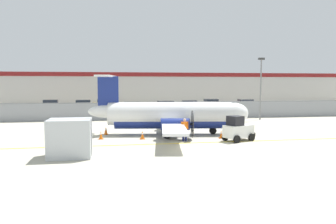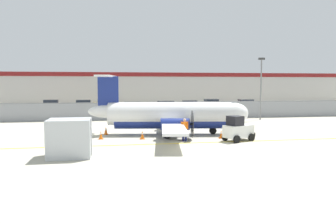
# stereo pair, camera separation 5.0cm
# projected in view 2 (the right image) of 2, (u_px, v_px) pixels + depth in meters

# --- Properties ---
(ground_plane) EXTENTS (140.00, 140.00, 0.01)m
(ground_plane) POSITION_uv_depth(u_px,v_px,m) (193.00, 143.00, 23.44)
(ground_plane) COLOR #B2AD99
(perimeter_fence) EXTENTS (98.00, 0.10, 2.10)m
(perimeter_fence) POSITION_uv_depth(u_px,v_px,m) (161.00, 110.00, 39.06)
(perimeter_fence) COLOR gray
(perimeter_fence) RESTS_ON ground
(parking_lot_strip) EXTENTS (98.00, 17.00, 0.12)m
(parking_lot_strip) POSITION_uv_depth(u_px,v_px,m) (150.00, 111.00, 50.44)
(parking_lot_strip) COLOR #38383A
(parking_lot_strip) RESTS_ON ground
(background_building) EXTENTS (91.00, 8.10, 6.50)m
(background_building) POSITION_uv_depth(u_px,v_px,m) (140.00, 89.00, 68.33)
(background_building) COLOR beige
(background_building) RESTS_ON ground
(commuter_airplane) EXTENTS (13.45, 16.06, 4.92)m
(commuter_airplane) POSITION_uv_depth(u_px,v_px,m) (173.00, 115.00, 27.32)
(commuter_airplane) COLOR white
(commuter_airplane) RESTS_ON ground
(baggage_tug) EXTENTS (2.57, 2.08, 1.88)m
(baggage_tug) POSITION_uv_depth(u_px,v_px,m) (238.00, 129.00, 24.22)
(baggage_tug) COLOR silver
(baggage_tug) RESTS_ON ground
(ground_crew_worker) EXTENTS (0.55, 0.38, 1.70)m
(ground_crew_worker) POSITION_uv_depth(u_px,v_px,m) (185.00, 128.00, 24.06)
(ground_crew_worker) COLOR #191E4C
(ground_crew_worker) RESTS_ON ground
(cargo_container) EXTENTS (2.44, 2.00, 2.20)m
(cargo_container) POSITION_uv_depth(u_px,v_px,m) (70.00, 138.00, 18.90)
(cargo_container) COLOR #B7BCC1
(cargo_container) RESTS_ON ground
(traffic_cone_near_left) EXTENTS (0.36, 0.36, 0.64)m
(traffic_cone_near_left) POSITION_uv_depth(u_px,v_px,m) (101.00, 135.00, 25.05)
(traffic_cone_near_left) COLOR orange
(traffic_cone_near_left) RESTS_ON ground
(traffic_cone_near_right) EXTENTS (0.36, 0.36, 0.64)m
(traffic_cone_near_right) POSITION_uv_depth(u_px,v_px,m) (106.00, 131.00, 27.35)
(traffic_cone_near_right) COLOR orange
(traffic_cone_near_right) RESTS_ON ground
(traffic_cone_far_left) EXTENTS (0.36, 0.36, 0.64)m
(traffic_cone_far_left) POSITION_uv_depth(u_px,v_px,m) (142.00, 135.00, 25.06)
(traffic_cone_far_left) COLOR orange
(traffic_cone_far_left) RESTS_ON ground
(traffic_cone_far_right) EXTENTS (0.36, 0.36, 0.64)m
(traffic_cone_far_right) POSITION_uv_depth(u_px,v_px,m) (221.00, 134.00, 25.44)
(traffic_cone_far_right) COLOR orange
(traffic_cone_far_right) RESTS_ON ground
(parked_car_0) EXTENTS (4.32, 2.25, 1.58)m
(parked_car_0) POSITION_uv_depth(u_px,v_px,m) (50.00, 105.00, 52.40)
(parked_car_0) COLOR red
(parked_car_0) RESTS_ON parking_lot_strip
(parked_car_1) EXTENTS (4.22, 2.03, 1.58)m
(parked_car_1) POSITION_uv_depth(u_px,v_px,m) (83.00, 105.00, 52.10)
(parked_car_1) COLOR #B28C19
(parked_car_1) RESTS_ON parking_lot_strip
(parked_car_2) EXTENTS (4.29, 2.19, 1.58)m
(parked_car_2) POSITION_uv_depth(u_px,v_px,m) (105.00, 104.00, 55.38)
(parked_car_2) COLOR #B28C19
(parked_car_2) RESTS_ON parking_lot_strip
(parked_car_3) EXTENTS (4.29, 2.19, 1.58)m
(parked_car_3) POSITION_uv_depth(u_px,v_px,m) (134.00, 108.00, 46.25)
(parked_car_3) COLOR gray
(parked_car_3) RESTS_ON parking_lot_strip
(parked_car_4) EXTENTS (4.36, 2.35, 1.58)m
(parked_car_4) POSITION_uv_depth(u_px,v_px,m) (165.00, 106.00, 48.87)
(parked_car_4) COLOR slate
(parked_car_4) RESTS_ON parking_lot_strip
(parked_car_5) EXTENTS (4.32, 2.27, 1.58)m
(parked_car_5) POSITION_uv_depth(u_px,v_px,m) (189.00, 106.00, 50.46)
(parked_car_5) COLOR silver
(parked_car_5) RESTS_ON parking_lot_strip
(parked_car_6) EXTENTS (4.25, 2.11, 1.58)m
(parked_car_6) POSITION_uv_depth(u_px,v_px,m) (211.00, 104.00, 54.94)
(parked_car_6) COLOR silver
(parked_car_6) RESTS_ON parking_lot_strip
(parked_car_7) EXTENTS (4.25, 2.11, 1.58)m
(parked_car_7) POSITION_uv_depth(u_px,v_px,m) (245.00, 104.00, 53.88)
(parked_car_7) COLOR red
(parked_car_7) RESTS_ON parking_lot_strip
(apron_light_pole) EXTENTS (0.70, 0.30, 7.27)m
(apron_light_pole) POSITION_uv_depth(u_px,v_px,m) (261.00, 83.00, 38.32)
(apron_light_pole) COLOR slate
(apron_light_pole) RESTS_ON ground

